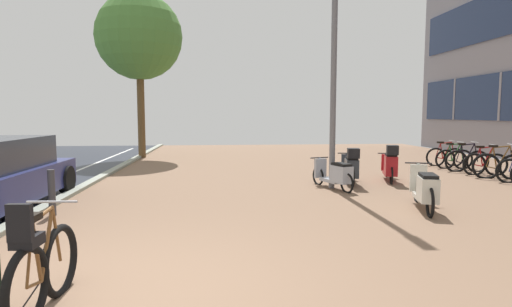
{
  "coord_description": "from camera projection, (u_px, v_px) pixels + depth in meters",
  "views": [
    {
      "loc": [
        0.89,
        -3.99,
        1.8
      ],
      "look_at": [
        1.57,
        3.42,
        1.08
      ],
      "focal_mm": 28.84,
      "sensor_mm": 36.0,
      "label": 1
    }
  ],
  "objects": [
    {
      "name": "street_tree",
      "position": [
        139.0,
        37.0,
        16.63
      ],
      "size": [
        3.47,
        3.47,
        6.66
      ],
      "color": "brown",
      "rests_on": "ground"
    },
    {
      "name": "scooter_far",
      "position": [
        336.0,
        174.0,
        9.8
      ],
      "size": [
        0.78,
        1.61,
        0.73
      ],
      "color": "black",
      "rests_on": "ground"
    },
    {
      "name": "scooter_near",
      "position": [
        390.0,
        165.0,
        10.93
      ],
      "size": [
        0.79,
        1.63,
        1.03
      ],
      "color": "black",
      "rests_on": "ground"
    },
    {
      "name": "bicycle_rack_10",
      "position": [
        445.0,
        157.0,
        14.26
      ],
      "size": [
        1.29,
        0.48,
        0.92
      ],
      "color": "black",
      "rests_on": "ground"
    },
    {
      "name": "lamp_post",
      "position": [
        334.0,
        36.0,
        9.67
      ],
      "size": [
        0.2,
        0.52,
        6.61
      ],
      "color": "slate",
      "rests_on": "ground"
    },
    {
      "name": "bicycle_foreground",
      "position": [
        38.0,
        268.0,
        3.74
      ],
      "size": [
        0.69,
        1.38,
        1.1
      ],
      "color": "black",
      "rests_on": "ground"
    },
    {
      "name": "bicycle_rack_07",
      "position": [
        485.0,
        164.0,
        12.11
      ],
      "size": [
        1.3,
        0.48,
        0.94
      ],
      "color": "black",
      "rests_on": "ground"
    },
    {
      "name": "scooter_mid",
      "position": [
        425.0,
        189.0,
        7.65
      ],
      "size": [
        0.78,
        1.79,
        0.84
      ],
      "color": "black",
      "rests_on": "ground"
    },
    {
      "name": "bicycle_rack_09",
      "position": [
        454.0,
        159.0,
        13.53
      ],
      "size": [
        1.25,
        0.48,
        0.93
      ],
      "color": "black",
      "rests_on": "ground"
    },
    {
      "name": "bicycle_rack_08",
      "position": [
        467.0,
        161.0,
        12.81
      ],
      "size": [
        1.36,
        0.48,
        0.98
      ],
      "color": "black",
      "rests_on": "ground"
    },
    {
      "name": "ground",
      "position": [
        273.0,
        294.0,
        4.18
      ],
      "size": [
        21.0,
        40.0,
        0.13
      ],
      "color": "#1F242F"
    },
    {
      "name": "scooter_extra",
      "position": [
        351.0,
        167.0,
        10.56
      ],
      "size": [
        0.67,
        1.76,
        0.98
      ],
      "color": "black",
      "rests_on": "ground"
    },
    {
      "name": "bicycle_rack_06",
      "position": [
        500.0,
        166.0,
        11.39
      ],
      "size": [
        1.34,
        0.62,
        1.02
      ],
      "color": "black",
      "rests_on": "ground"
    },
    {
      "name": "bollard_far",
      "position": [
        52.0,
        193.0,
        7.25
      ],
      "size": [
        0.12,
        0.12,
        0.83
      ],
      "color": "#38383D",
      "rests_on": "ground"
    }
  ]
}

